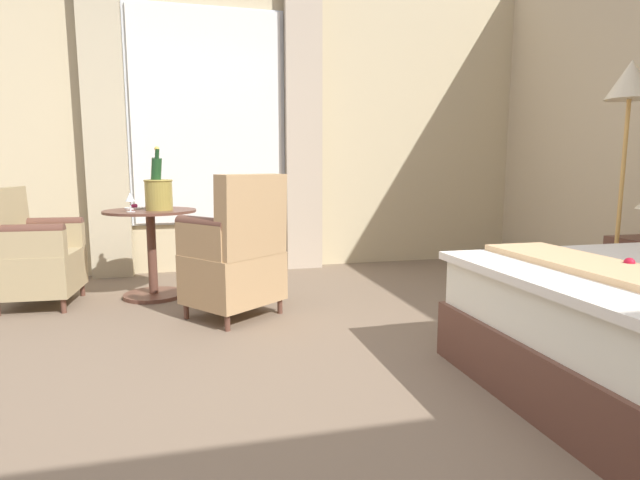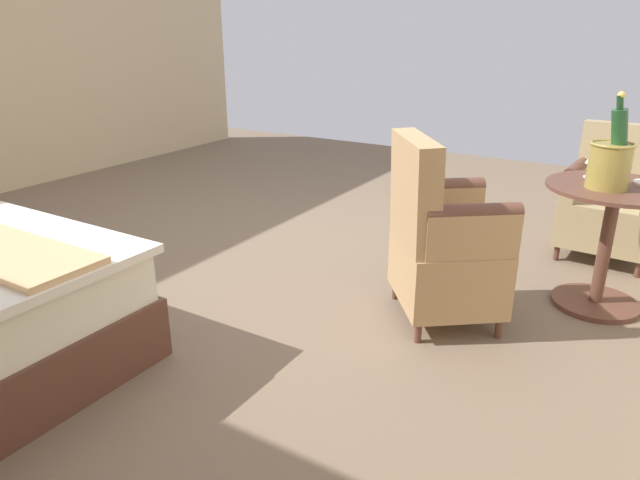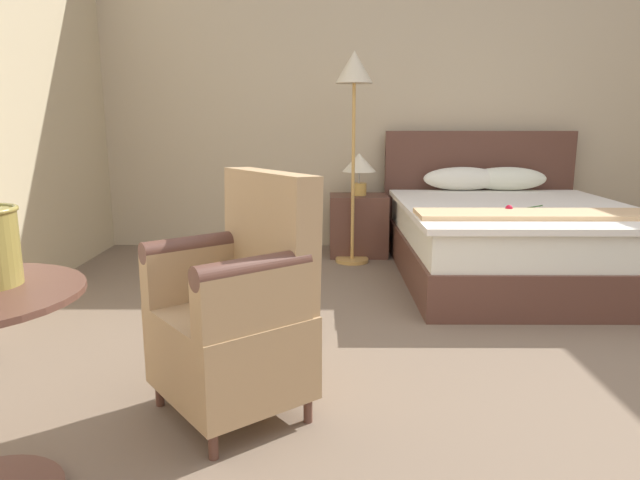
{
  "view_description": "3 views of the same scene",
  "coord_description": "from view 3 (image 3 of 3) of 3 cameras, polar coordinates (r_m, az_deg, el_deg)",
  "views": [
    {
      "loc": [
        2.02,
        -0.16,
        1.03
      ],
      "look_at": [
        -0.56,
        0.49,
        0.64
      ],
      "focal_mm": 28.0,
      "sensor_mm": 36.0,
      "label": 1
    },
    {
      "loc": [
        -2.26,
        2.78,
        1.48
      ],
      "look_at": [
        -1.1,
        0.89,
        0.65
      ],
      "focal_mm": 32.0,
      "sensor_mm": 36.0,
      "label": 2
    },
    {
      "loc": [
        -1.01,
        -2.06,
        1.18
      ],
      "look_at": [
        -1.03,
        0.9,
        0.56
      ],
      "focal_mm": 32.0,
      "sensor_mm": 36.0,
      "label": 3
    }
  ],
  "objects": [
    {
      "name": "bedside_lamp",
      "position": [
        5.0,
        3.93,
        7.42
      ],
      "size": [
        0.29,
        0.29,
        0.37
      ],
      "color": "gold",
      "rests_on": "nightstand"
    },
    {
      "name": "floor_lamp_brass",
      "position": [
        4.72,
        3.43,
        14.76
      ],
      "size": [
        0.3,
        0.3,
        1.72
      ],
      "color": "tan",
      "rests_on": "ground"
    },
    {
      "name": "bed",
      "position": [
        4.58,
        18.45,
        0.42
      ],
      "size": [
        1.72,
        2.09,
        1.09
      ],
      "color": "brown",
      "rests_on": "ground"
    },
    {
      "name": "ground_plane",
      "position": [
        2.59,
        24.41,
        -16.46
      ],
      "size": [
        8.1,
        8.1,
        0.0
      ],
      "primitive_type": "plane",
      "color": "#76624F"
    },
    {
      "name": "nightstand",
      "position": [
        5.07,
        3.85,
        1.49
      ],
      "size": [
        0.53,
        0.39,
        0.54
      ],
      "color": "brown",
      "rests_on": "ground"
    },
    {
      "name": "wall_headboard_side",
      "position": [
        5.53,
        11.29,
        15.46
      ],
      "size": [
        6.18,
        0.12,
        3.09
      ],
      "color": "beige",
      "rests_on": "ground"
    },
    {
      "name": "armchair_by_window",
      "position": [
        2.33,
        -8.22,
        -7.28
      ],
      "size": [
        0.75,
        0.75,
        0.98
      ],
      "color": "brown",
      "rests_on": "ground"
    }
  ]
}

